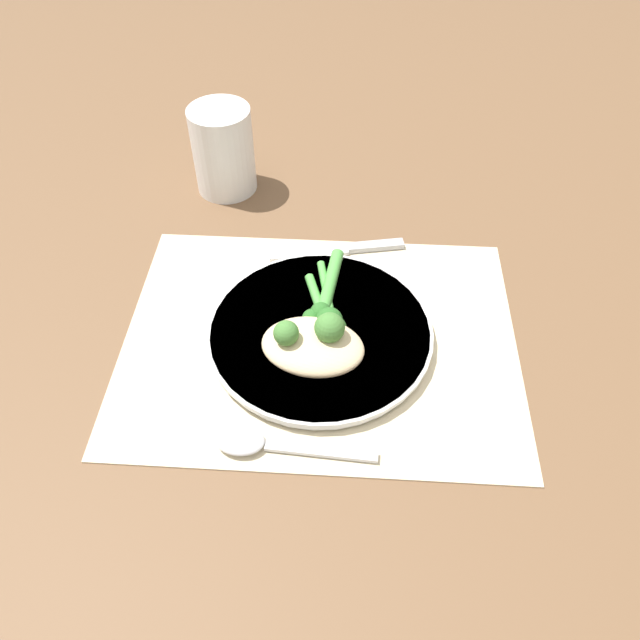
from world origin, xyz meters
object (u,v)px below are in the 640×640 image
Objects in this scene: plate at (320,333)px; chicken_fillet at (313,346)px; broccoli_stalk_rear at (334,339)px; broccoli_stalk_right at (329,325)px; knife at (339,249)px; spoon at (257,442)px; water_glass at (223,150)px; broccoli_stalk_front at (326,305)px.

plate is 0.04m from chicken_fillet.
broccoli_stalk_right is (-0.01, 0.02, 0.00)m from broccoli_stalk_rear.
chicken_fillet is 0.69× the size of knife.
broccoli_stalk_right is 0.79× the size of knife.
knife is at bearing -102.96° from broccoli_stalk_right.
spoon is (-0.05, -0.10, -0.02)m from chicken_fillet.
plate is 0.15m from knife.
spoon is 1.33× the size of water_glass.
broccoli_stalk_right reaches higher than spoon.
broccoli_stalk_right is at bearing 167.07° from knife.
chicken_fillet is 0.12m from spoon.
chicken_fillet is 0.89× the size of broccoli_stalk_rear.
knife is (0.01, 0.15, -0.01)m from plate.
spoon is at bearing -114.22° from chicken_fillet.
broccoli_stalk_right reaches higher than broccoli_stalk_rear.
chicken_fillet reaches higher than knife.
plate is 0.32m from water_glass.
chicken_fillet is at bearing 87.65° from broccoli_stalk_front.
broccoli_stalk_right is (0.02, 0.03, -0.00)m from chicken_fillet.
broccoli_stalk_front is 0.12m from knife.
broccoli_stalk_rear reaches higher than spoon.
broccoli_stalk_front reaches higher than plate.
knife is at bearing -107.33° from broccoli_stalk_rear.
broccoli_stalk_rear is at bearing -26.21° from spoon.
plate is 2.08× the size of water_glass.
broccoli_stalk_right is 1.06× the size of broccoli_stalk_front.
broccoli_stalk_rear is 1.12× the size of water_glass.
knife is (0.02, 0.18, -0.03)m from chicken_fillet.
water_glass reaches higher than broccoli_stalk_right.
water_glass is at bearing 16.64° from spoon.
broccoli_stalk_right is (0.01, -0.01, 0.02)m from plate.
knife is at bearing -9.49° from spoon.
spoon is (-0.07, -0.12, -0.02)m from broccoli_stalk_rear.
water_glass reaches higher than knife.
broccoli_stalk_front is at bearing -58.69° from water_glass.
spoon is (-0.05, -0.14, -0.00)m from plate.
water_glass is at bearing 40.18° from knife.
plate is at bearing -16.74° from spoon.
broccoli_stalk_rear is 0.78× the size of knife.
knife is (-0.00, 0.17, -0.02)m from broccoli_stalk_rear.
water_glass reaches higher than broccoli_stalk_front.
chicken_fillet is at bearing 162.62° from knife.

